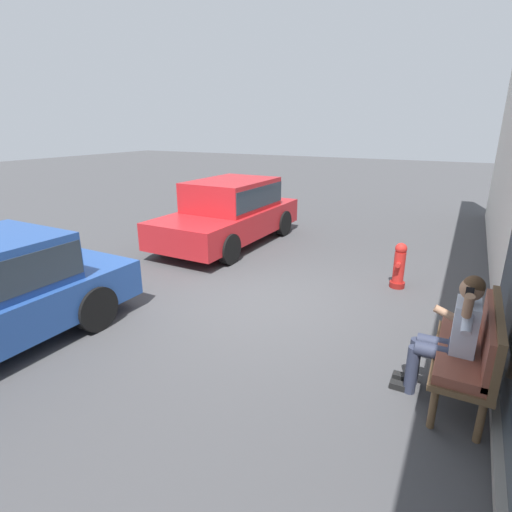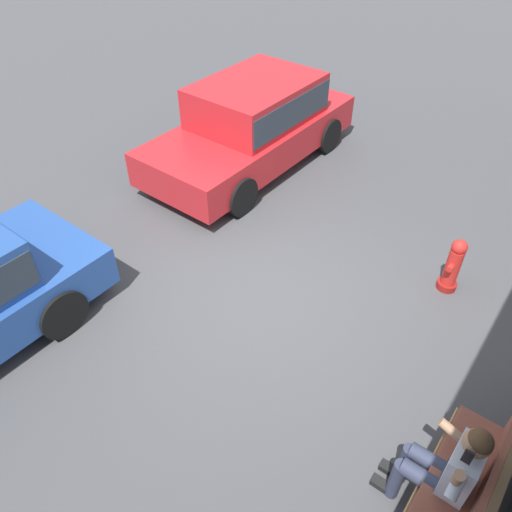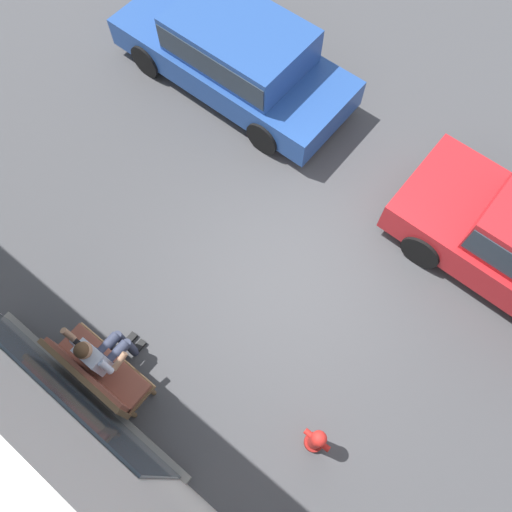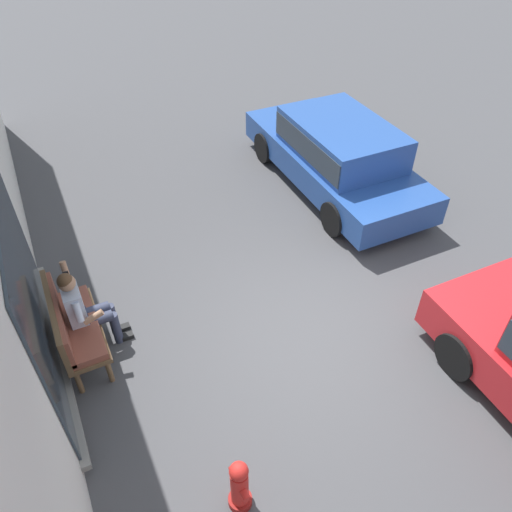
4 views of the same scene
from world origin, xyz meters
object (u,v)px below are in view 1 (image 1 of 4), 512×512
Objects in this scene: bench at (475,347)px; person_on_phone at (452,334)px; parked_car_near at (230,209)px; fire_hydrant at (399,266)px.

bench is 0.27m from person_on_phone.
parked_car_near is (-3.92, -5.00, 0.08)m from person_on_phone.
fire_hydrant is at bearing -162.06° from person_on_phone.
person_on_phone is at bearing 17.94° from fire_hydrant.
bench is 1.76× the size of fire_hydrant.
bench is 0.34× the size of parked_car_near.
person_on_phone is 3.04m from fire_hydrant.
bench is 1.03× the size of person_on_phone.
person_on_phone is (0.08, -0.23, 0.13)m from bench.
person_on_phone reaches higher than fire_hydrant.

